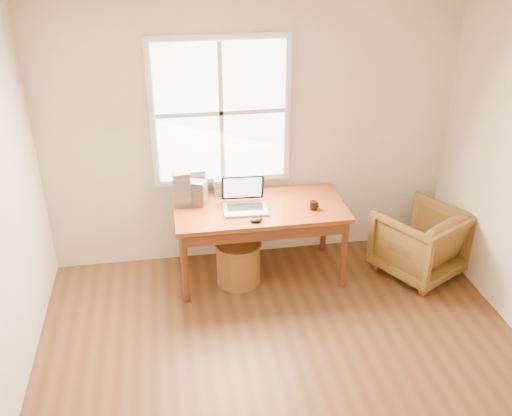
{
  "coord_description": "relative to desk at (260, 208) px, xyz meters",
  "views": [
    {
      "loc": [
        -0.83,
        -2.88,
        3.16
      ],
      "look_at": [
        -0.06,
        1.65,
        0.81
      ],
      "focal_mm": 40.0,
      "sensor_mm": 36.0,
      "label": 1
    }
  ],
  "objects": [
    {
      "name": "room_shell",
      "position": [
        -0.02,
        -1.64,
        0.59
      ],
      "size": [
        4.04,
        4.54,
        2.64
      ],
      "color": "brown",
      "rests_on": "ground"
    },
    {
      "name": "cd_stack_b",
      "position": [
        -0.56,
        0.16,
        0.13
      ],
      "size": [
        0.19,
        0.18,
        0.23
      ],
      "primitive_type": "cube",
      "rotation": [
        0.0,
        0.0,
        -0.4
      ],
      "color": "#29292E",
      "rests_on": "desk"
    },
    {
      "name": "armchair",
      "position": [
        1.55,
        -0.21,
        -0.39
      ],
      "size": [
        0.99,
        1.0,
        0.68
      ],
      "primitive_type": "imported",
      "rotation": [
        0.0,
        0.0,
        3.64
      ],
      "color": "brown",
      "rests_on": "room_shell"
    },
    {
      "name": "cd_stack_d",
      "position": [
        -0.33,
        0.33,
        0.1
      ],
      "size": [
        0.13,
        0.11,
        0.16
      ],
      "primitive_type": "cube",
      "rotation": [
        0.0,
        0.0,
        -0.0
      ],
      "color": "silver",
      "rests_on": "desk"
    },
    {
      "name": "laptop",
      "position": [
        -0.15,
        -0.06,
        0.16
      ],
      "size": [
        0.39,
        0.41,
        0.28
      ],
      "primitive_type": null,
      "rotation": [
        0.0,
        0.0,
        -0.06
      ],
      "color": "#B1B4B8",
      "rests_on": "desk"
    },
    {
      "name": "mouse",
      "position": [
        -0.09,
        -0.3,
        0.04
      ],
      "size": [
        0.11,
        0.07,
        0.04
      ],
      "primitive_type": "ellipsoid",
      "rotation": [
        0.0,
        0.0,
        -0.01
      ],
      "color": "black",
      "rests_on": "desk"
    },
    {
      "name": "cd_stack_c",
      "position": [
        -0.71,
        0.16,
        0.19
      ],
      "size": [
        0.16,
        0.14,
        0.33
      ],
      "primitive_type": "cube",
      "rotation": [
        0.0,
        0.0,
        0.1
      ],
      "color": "#9C9EA9",
      "rests_on": "desk"
    },
    {
      "name": "wicker_stool",
      "position": [
        -0.22,
        -0.1,
        -0.52
      ],
      "size": [
        0.45,
        0.45,
        0.42
      ],
      "primitive_type": "cylinder",
      "rotation": [
        0.0,
        0.0,
        0.07
      ],
      "color": "brown",
      "rests_on": "room_shell"
    },
    {
      "name": "coffee_mug",
      "position": [
        0.48,
        -0.14,
        0.06
      ],
      "size": [
        0.09,
        0.09,
        0.08
      ],
      "primitive_type": "cylinder",
      "rotation": [
        0.0,
        0.0,
        -0.28
      ],
      "color": "black",
      "rests_on": "desk"
    },
    {
      "name": "cd_stack_a",
      "position": [
        -0.55,
        0.33,
        0.16
      ],
      "size": [
        0.15,
        0.13,
        0.28
      ],
      "primitive_type": "cube",
      "rotation": [
        0.0,
        0.0,
        0.07
      ],
      "color": "silver",
      "rests_on": "desk"
    },
    {
      "name": "desk",
      "position": [
        0.0,
        0.0,
        0.0
      ],
      "size": [
        1.6,
        0.8,
        0.04
      ],
      "primitive_type": "cube",
      "color": "brown",
      "rests_on": "room_shell"
    }
  ]
}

